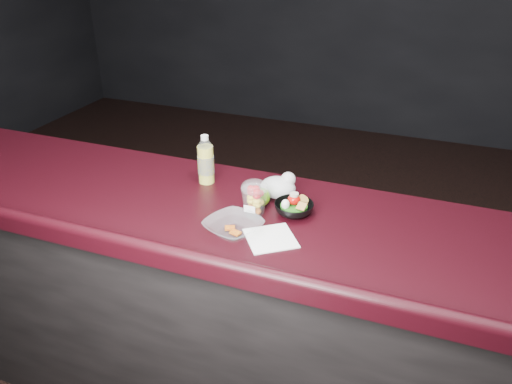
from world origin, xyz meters
TOP-DOWN VIEW (x-y plane):
  - counter at (0.00, 0.30)m, footprint 4.06×0.71m
  - lemonade_bottle at (-0.25, 0.48)m, footprint 0.07×0.07m
  - fruit_cup at (0.03, 0.30)m, footprint 0.10×0.10m
  - green_apple at (0.03, 0.37)m, footprint 0.08×0.08m
  - plastic_bag at (0.07, 0.46)m, footprint 0.14×0.12m
  - snack_bowl at (0.17, 0.35)m, footprint 0.19×0.19m
  - takeout_bowl at (0.01, 0.15)m, footprint 0.25×0.25m
  - paper_napkin at (0.14, 0.16)m, footprint 0.22×0.22m

SIDE VIEW (x-z plane):
  - counter at x=0.00m, z-range 0.00..1.02m
  - paper_napkin at x=0.14m, z-range 1.02..1.02m
  - takeout_bowl at x=0.01m, z-range 1.02..1.07m
  - snack_bowl at x=0.17m, z-range 1.01..1.09m
  - green_apple at x=0.03m, z-range 1.02..1.10m
  - plastic_bag at x=0.07m, z-range 1.01..1.12m
  - fruit_cup at x=0.03m, z-range 1.02..1.16m
  - lemonade_bottle at x=-0.25m, z-range 1.00..1.21m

